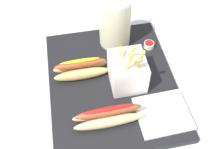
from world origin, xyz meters
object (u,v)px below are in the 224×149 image
at_px(hot_dog_2, 109,116).
at_px(napkin_stack, 163,113).
at_px(fries_basket, 128,71).
at_px(hot_dog_1, 81,69).
at_px(ketchup_cup_1, 130,57).
at_px(soda_cup, 115,21).
at_px(ketchup_cup_2, 149,45).

distance_m(hot_dog_2, napkin_stack, 0.15).
bearing_deg(fries_basket, hot_dog_1, 66.87).
bearing_deg(ketchup_cup_1, fries_basket, 161.32).
bearing_deg(hot_dog_1, soda_cup, -47.07).
bearing_deg(napkin_stack, ketchup_cup_1, 11.91).
bearing_deg(ketchup_cup_2, napkin_stack, 172.90).
bearing_deg(fries_basket, ketchup_cup_1, -18.68).
bearing_deg(ketchup_cup_1, soda_cup, 18.15).
relative_size(fries_basket, ketchup_cup_2, 5.20).
bearing_deg(soda_cup, hot_dog_1, 132.93).
bearing_deg(soda_cup, fries_basket, -179.34).
bearing_deg(hot_dog_2, fries_basket, -33.21).
bearing_deg(soda_cup, napkin_stack, -166.16).
relative_size(soda_cup, napkin_stack, 1.90).
xyz_separation_m(fries_basket, ketchup_cup_1, (0.08, -0.03, -0.04)).
bearing_deg(napkin_stack, ketchup_cup_2, -7.10).
bearing_deg(ketchup_cup_1, ketchup_cup_2, -60.64).
height_order(hot_dog_1, hot_dog_2, hot_dog_2).
xyz_separation_m(soda_cup, napkin_stack, (-0.29, -0.07, -0.08)).
relative_size(fries_basket, ketchup_cup_1, 4.38).
bearing_deg(fries_basket, napkin_stack, -150.41).
xyz_separation_m(hot_dog_2, napkin_stack, (-0.01, -0.14, -0.02)).
height_order(soda_cup, fries_basket, soda_cup).
relative_size(soda_cup, hot_dog_2, 1.42).
height_order(soda_cup, ketchup_cup_2, soda_cup).
distance_m(ketchup_cup_1, ketchup_cup_2, 0.08).
height_order(hot_dog_2, ketchup_cup_1, hot_dog_2).
bearing_deg(napkin_stack, hot_dog_2, 86.73).
bearing_deg(soda_cup, ketchup_cup_2, -114.77).
bearing_deg(ketchup_cup_1, napkin_stack, -168.09).
xyz_separation_m(soda_cup, fries_basket, (-0.17, -0.00, -0.04)).
relative_size(hot_dog_2, ketchup_cup_2, 5.74).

